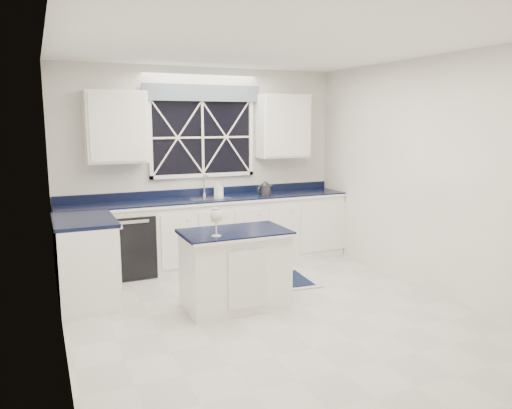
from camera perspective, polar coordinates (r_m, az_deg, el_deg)
name	(u,v)px	position (r m, az deg, el deg)	size (l,w,h in m)	color
ground	(270,313)	(5.32, 1.67, -12.33)	(4.50, 4.50, 0.00)	#BABAB5
back_wall	(202,166)	(7.06, -6.18, 4.39)	(4.00, 0.10, 2.70)	silver
base_cabinets	(190,238)	(6.66, -7.54, -3.79)	(3.99, 1.60, 0.90)	white
countertop	(209,199)	(6.83, -5.35, 0.59)	(3.98, 0.64, 0.04)	black
dishwasher	(129,244)	(6.67, -14.30, -4.36)	(0.60, 0.58, 0.82)	black
window	(202,132)	(6.98, -6.14, 8.29)	(1.65, 0.09, 1.26)	black
upper_cabinets	(205,127)	(6.86, -5.83, 8.85)	(3.10, 0.34, 0.90)	white
faucet	(205,185)	(6.98, -5.88, 2.27)	(0.05, 0.20, 0.30)	#BCBCBF
island	(235,268)	(5.38, -2.42, -7.31)	(1.12, 0.68, 0.84)	white
rug	(263,282)	(6.22, 0.80, -8.90)	(1.33, 0.88, 0.02)	#ACACA7
kettle	(265,188)	(7.09, 1.07, 1.87)	(0.27, 0.21, 0.20)	#2C2C2F
wine_glass	(216,217)	(4.99, -4.58, -1.40)	(0.12, 0.12, 0.29)	silver
soap_bottle	(219,188)	(7.00, -4.29, 1.86)	(0.09, 0.10, 0.21)	silver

